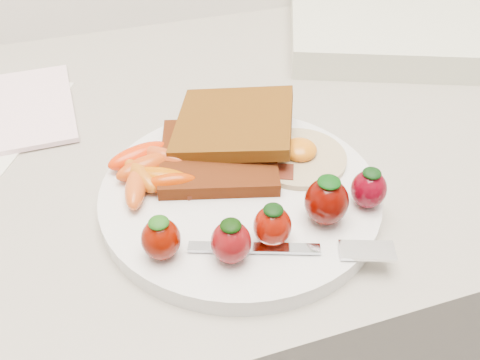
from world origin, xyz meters
name	(u,v)px	position (x,y,z in m)	size (l,w,h in m)	color
counter	(207,348)	(0.00, 1.70, 0.45)	(2.00, 0.60, 0.90)	gray
plate	(240,195)	(0.02, 1.57, 0.91)	(0.27, 0.27, 0.02)	white
toast_lower	(218,156)	(0.01, 1.61, 0.93)	(0.11, 0.11, 0.01)	#310E03
toast_upper	(234,122)	(0.04, 1.65, 0.94)	(0.12, 0.12, 0.01)	#512C0B
fried_egg	(299,155)	(0.09, 1.59, 0.92)	(0.11, 0.11, 0.02)	beige
bacon_strips	(237,172)	(0.02, 1.59, 0.92)	(0.11, 0.06, 0.01)	#370B04
baby_carrots	(149,171)	(-0.06, 1.61, 0.93)	(0.08, 0.10, 0.02)	#BD400D
strawberries	(280,216)	(0.03, 1.50, 0.94)	(0.23, 0.06, 0.05)	#610B00
fork	(305,249)	(0.04, 1.47, 0.92)	(0.17, 0.07, 0.00)	#B4BAC8
notepad	(20,108)	(-0.19, 1.80, 0.91)	(0.12, 0.18, 0.01)	white
appliance	(393,31)	(0.33, 1.83, 0.92)	(0.29, 0.23, 0.04)	beige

